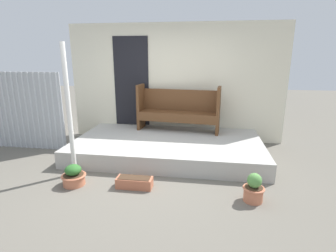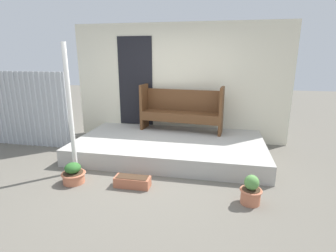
{
  "view_description": "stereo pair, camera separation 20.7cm",
  "coord_description": "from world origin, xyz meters",
  "px_view_note": "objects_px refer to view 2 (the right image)",
  "views": [
    {
      "loc": [
        0.92,
        -3.85,
        1.91
      ],
      "look_at": [
        0.29,
        0.35,
        0.76
      ],
      "focal_mm": 28.0,
      "sensor_mm": 36.0,
      "label": 1
    },
    {
      "loc": [
        1.13,
        -3.82,
        1.91
      ],
      "look_at": [
        0.29,
        0.35,
        0.76
      ],
      "focal_mm": 28.0,
      "sensor_mm": 36.0,
      "label": 2
    }
  ],
  "objects_px": {
    "flower_pot_left": "(73,174)",
    "planter_box_rect": "(132,182)",
    "support_post": "(70,111)",
    "bench": "(181,108)",
    "flower_pot_middle": "(251,191)"
  },
  "relations": [
    {
      "from": "flower_pot_left",
      "to": "planter_box_rect",
      "type": "height_order",
      "value": "flower_pot_left"
    },
    {
      "from": "support_post",
      "to": "bench",
      "type": "distance_m",
      "value": 2.38
    },
    {
      "from": "flower_pot_middle",
      "to": "support_post",
      "type": "bearing_deg",
      "value": 171.47
    },
    {
      "from": "support_post",
      "to": "planter_box_rect",
      "type": "height_order",
      "value": "support_post"
    },
    {
      "from": "bench",
      "to": "flower_pot_middle",
      "type": "bearing_deg",
      "value": -54.54
    },
    {
      "from": "bench",
      "to": "flower_pot_middle",
      "type": "xyz_separation_m",
      "value": [
        1.27,
        -2.23,
        -0.64
      ]
    },
    {
      "from": "support_post",
      "to": "flower_pot_middle",
      "type": "xyz_separation_m",
      "value": [
        2.79,
        -0.42,
        -0.88
      ]
    },
    {
      "from": "flower_pot_left",
      "to": "flower_pot_middle",
      "type": "bearing_deg",
      "value": -1.6
    },
    {
      "from": "flower_pot_left",
      "to": "bench",
      "type": "bearing_deg",
      "value": 57.85
    },
    {
      "from": "support_post",
      "to": "flower_pot_left",
      "type": "bearing_deg",
      "value": -64.17
    },
    {
      "from": "support_post",
      "to": "flower_pot_left",
      "type": "relative_size",
      "value": 5.71
    },
    {
      "from": "support_post",
      "to": "bench",
      "type": "xyz_separation_m",
      "value": [
        1.52,
        1.81,
        -0.24
      ]
    },
    {
      "from": "support_post",
      "to": "bench",
      "type": "bearing_deg",
      "value": 49.94
    },
    {
      "from": "support_post",
      "to": "planter_box_rect",
      "type": "distance_m",
      "value": 1.5
    },
    {
      "from": "flower_pot_middle",
      "to": "planter_box_rect",
      "type": "relative_size",
      "value": 0.76
    }
  ]
}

